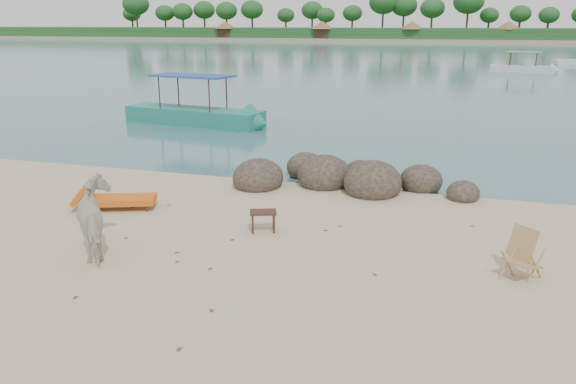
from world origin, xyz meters
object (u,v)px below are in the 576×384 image
(cow, at_px, (98,219))
(deck_chair, at_px, (523,257))
(boulders, at_px, (339,179))
(lounge_chair, at_px, (120,197))
(side_table, at_px, (263,223))
(boat_near, at_px, (193,83))

(cow, distance_m, deck_chair, 7.83)
(boulders, bearing_deg, lounge_chair, -143.84)
(boulders, xyz_separation_m, side_table, (-0.86, -3.92, -0.01))
(lounge_chair, height_order, boat_near, boat_near)
(side_table, relative_size, lounge_chair, 0.27)
(boat_near, bearing_deg, lounge_chair, -64.04)
(boulders, height_order, side_table, boulders)
(deck_chair, bearing_deg, cow, -128.09)
(boulders, distance_m, lounge_chair, 5.81)
(side_table, height_order, boat_near, boat_near)
(deck_chair, relative_size, boat_near, 0.12)
(cow, bearing_deg, deck_chair, 146.08)
(cow, height_order, boat_near, boat_near)
(deck_chair, distance_m, boat_near, 18.14)
(side_table, xyz_separation_m, boat_near, (-7.46, 12.12, 1.54))
(cow, bearing_deg, boat_near, -113.06)
(lounge_chair, distance_m, deck_chair, 9.03)
(boulders, xyz_separation_m, boat_near, (-8.32, 8.20, 1.53))
(boulders, relative_size, boat_near, 0.89)
(side_table, height_order, deck_chair, deck_chair)
(cow, xyz_separation_m, lounge_chair, (-1.17, 2.48, -0.40))
(boat_near, bearing_deg, deck_chair, -37.46)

